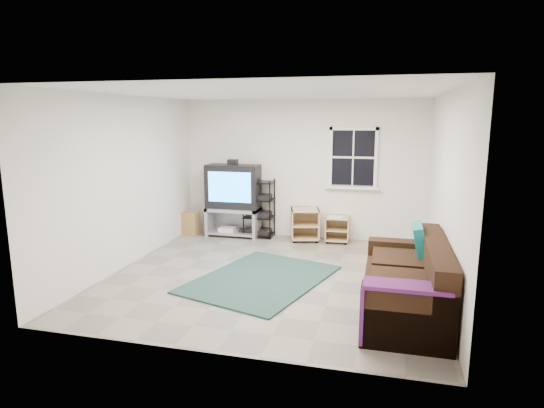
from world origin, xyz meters
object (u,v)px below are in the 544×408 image
(side_table_left, at_px, (305,223))
(side_table_right, at_px, (337,227))
(tv_unit, at_px, (233,194))
(av_rack, at_px, (259,212))
(sofa, at_px, (408,285))

(side_table_left, bearing_deg, side_table_right, 2.12)
(tv_unit, height_order, side_table_left, tv_unit)
(side_table_left, bearing_deg, tv_unit, -178.29)
(av_rack, height_order, side_table_left, av_rack)
(tv_unit, xyz_separation_m, side_table_right, (1.99, 0.06, -0.54))
(side_table_right, bearing_deg, av_rack, -179.55)
(tv_unit, relative_size, av_rack, 1.33)
(side_table_left, height_order, side_table_right, side_table_left)
(tv_unit, relative_size, side_table_right, 3.03)
(side_table_left, height_order, sofa, sofa)
(tv_unit, xyz_separation_m, side_table_left, (1.39, 0.04, -0.50))
(av_rack, bearing_deg, side_table_right, 0.45)
(side_table_left, distance_m, sofa, 3.39)
(tv_unit, bearing_deg, side_table_right, 1.84)
(side_table_right, bearing_deg, tv_unit, -178.16)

